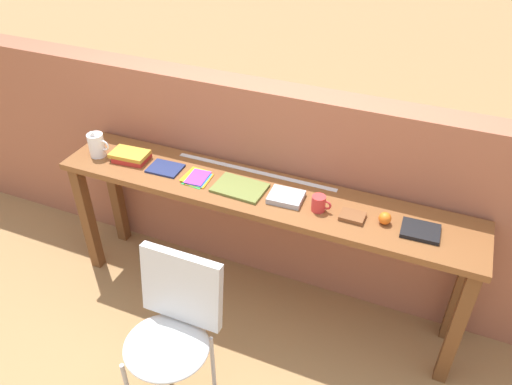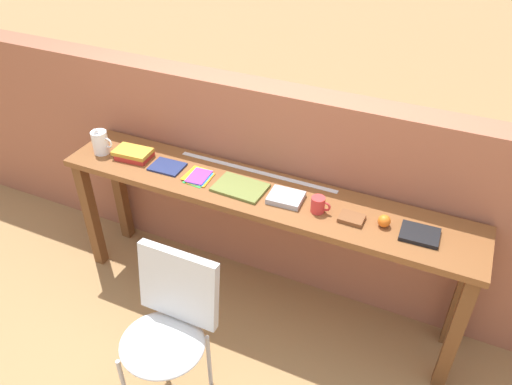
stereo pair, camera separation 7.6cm
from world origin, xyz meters
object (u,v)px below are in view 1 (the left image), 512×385
(book_repair_rightmost, at_px, (420,231))
(book_open_centre, at_px, (240,188))
(pamphlet_pile_colourful, at_px, (198,178))
(leather_journal_brown, at_px, (352,216))
(magazine_cycling, at_px, (165,168))
(pitcher_white, at_px, (97,145))
(book_stack_leftmost, at_px, (131,156))
(chair_white_moulded, at_px, (172,326))
(sports_ball_small, at_px, (385,218))
(mug, at_px, (319,203))

(book_repair_rightmost, bearing_deg, book_open_centre, 178.32)
(pamphlet_pile_colourful, xyz_separation_m, leather_journal_brown, (0.93, -0.01, 0.00))
(magazine_cycling, bearing_deg, pitcher_white, -178.82)
(book_stack_leftmost, relative_size, book_repair_rightmost, 1.23)
(book_repair_rightmost, bearing_deg, chair_white_moulded, -145.46)
(pamphlet_pile_colourful, bearing_deg, book_open_centre, 1.14)
(pitcher_white, relative_size, leather_journal_brown, 1.41)
(pitcher_white, xyz_separation_m, book_repair_rightmost, (1.98, 0.02, -0.07))
(book_stack_leftmost, relative_size, sports_ball_small, 3.58)
(chair_white_moulded, relative_size, magazine_cycling, 4.48)
(leather_journal_brown, bearing_deg, pamphlet_pile_colourful, -179.42)
(leather_journal_brown, bearing_deg, book_stack_leftmost, 179.57)
(book_stack_leftmost, height_order, magazine_cycling, book_stack_leftmost)
(pamphlet_pile_colourful, xyz_separation_m, mug, (0.74, -0.01, 0.04))
(chair_white_moulded, relative_size, book_stack_leftmost, 3.75)
(pamphlet_pile_colourful, xyz_separation_m, sports_ball_small, (1.09, 0.02, 0.03))
(magazine_cycling, distance_m, book_repair_rightmost, 1.51)
(pitcher_white, bearing_deg, book_repair_rightmost, 0.61)
(chair_white_moulded, relative_size, mug, 8.10)
(pamphlet_pile_colourful, distance_m, sports_ball_small, 1.09)
(pamphlet_pile_colourful, bearing_deg, magazine_cycling, 175.55)
(book_stack_leftmost, bearing_deg, sports_ball_small, -0.41)
(book_open_centre, height_order, leather_journal_brown, leather_journal_brown)
(magazine_cycling, relative_size, mug, 1.81)
(magazine_cycling, relative_size, book_open_centre, 0.68)
(magazine_cycling, height_order, mug, mug)
(chair_white_moulded, bearing_deg, mug, 56.09)
(book_open_centre, distance_m, mug, 0.48)
(sports_ball_small, xyz_separation_m, book_repair_rightmost, (0.18, -0.00, -0.02))
(book_stack_leftmost, distance_m, pamphlet_pile_colourful, 0.49)
(mug, height_order, book_repair_rightmost, mug)
(pitcher_white, height_order, book_open_centre, pitcher_white)
(pitcher_white, relative_size, book_open_centre, 0.63)
(pitcher_white, height_order, pamphlet_pile_colourful, pitcher_white)
(magazine_cycling, distance_m, book_open_centre, 0.50)
(book_stack_leftmost, height_order, book_repair_rightmost, book_stack_leftmost)
(sports_ball_small, bearing_deg, chair_white_moulded, -137.71)
(book_stack_leftmost, bearing_deg, book_repair_rightmost, -0.44)
(book_stack_leftmost, relative_size, book_open_centre, 0.81)
(pitcher_white, relative_size, sports_ball_small, 2.77)
(book_open_centre, bearing_deg, leather_journal_brown, 1.57)
(book_open_centre, relative_size, book_repair_rightmost, 1.51)
(book_open_centre, bearing_deg, book_repair_rightmost, 3.08)
(pitcher_white, height_order, book_repair_rightmost, pitcher_white)
(chair_white_moulded, height_order, book_repair_rightmost, book_repair_rightmost)
(chair_white_moulded, xyz_separation_m, book_stack_leftmost, (-0.72, 0.79, 0.38))
(book_stack_leftmost, bearing_deg, magazine_cycling, -2.25)
(chair_white_moulded, bearing_deg, sports_ball_small, 42.29)
(pamphlet_pile_colourful, height_order, sports_ball_small, sports_ball_small)
(mug, bearing_deg, book_stack_leftmost, 178.29)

